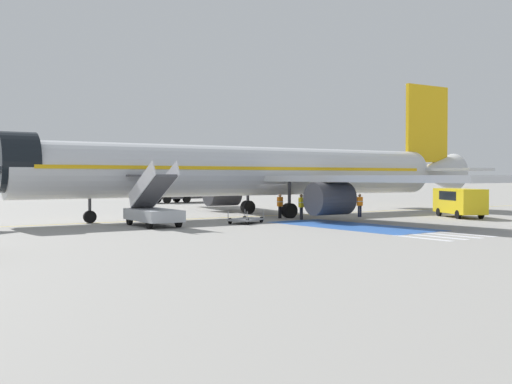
# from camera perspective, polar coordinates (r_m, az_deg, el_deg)

# --- Properties ---
(ground_plane) EXTENTS (600.00, 600.00, 0.00)m
(ground_plane) POSITION_cam_1_polar(r_m,az_deg,el_deg) (46.35, 0.93, -2.34)
(ground_plane) COLOR gray
(apron_leadline_yellow) EXTENTS (79.19, 5.80, 0.01)m
(apron_leadline_yellow) POSITION_cam_1_polar(r_m,az_deg,el_deg) (46.24, -0.65, -2.35)
(apron_leadline_yellow) COLOR gold
(apron_leadline_yellow) RESTS_ON ground_plane
(apron_stand_patch_blue) EXTENTS (4.72, 11.48, 0.01)m
(apron_stand_patch_blue) POSITION_cam_1_polar(r_m,az_deg,el_deg) (37.86, 9.02, -3.21)
(apron_stand_patch_blue) COLOR #2856A8
(apron_stand_patch_blue) RESTS_ON ground_plane
(apron_walkway_bar_0) EXTENTS (0.44, 3.60, 0.01)m
(apron_walkway_bar_0) POSITION_cam_1_polar(r_m,az_deg,el_deg) (31.18, 15.54, -4.26)
(apron_walkway_bar_0) COLOR silver
(apron_walkway_bar_0) RESTS_ON ground_plane
(apron_walkway_bar_1) EXTENTS (0.44, 3.60, 0.01)m
(apron_walkway_bar_1) POSITION_cam_1_polar(r_m,az_deg,el_deg) (32.13, 16.87, -4.10)
(apron_walkway_bar_1) COLOR silver
(apron_walkway_bar_1) RESTS_ON ground_plane
(apron_walkway_bar_2) EXTENTS (0.44, 3.60, 0.01)m
(apron_walkway_bar_2) POSITION_cam_1_polar(r_m,az_deg,el_deg) (33.09, 18.13, -3.95)
(apron_walkway_bar_2) COLOR silver
(apron_walkway_bar_2) RESTS_ON ground_plane
(apron_walkway_bar_3) EXTENTS (0.44, 3.60, 0.01)m
(apron_walkway_bar_3) POSITION_cam_1_polar(r_m,az_deg,el_deg) (34.06, 19.31, -3.80)
(apron_walkway_bar_3) COLOR silver
(apron_walkway_bar_3) RESTS_ON ground_plane
(airliner) EXTENTS (45.33, 36.87, 11.66)m
(airliner) POSITION_cam_1_polar(r_m,az_deg,el_deg) (46.53, 0.13, 1.98)
(airliner) COLOR silver
(airliner) RESTS_ON ground_plane
(boarding_stairs_forward) EXTENTS (2.53, 5.35, 4.05)m
(boarding_stairs_forward) POSITION_cam_1_polar(r_m,az_deg,el_deg) (37.83, -9.78, -1.72)
(boarding_stairs_forward) COLOR #ADB2BA
(boarding_stairs_forward) RESTS_ON ground_plane
(fuel_tanker) EXTENTS (10.26, 2.75, 3.35)m
(fuel_tanker) POSITION_cam_1_polar(r_m,az_deg,el_deg) (71.94, -6.48, 0.36)
(fuel_tanker) COLOR #38383D
(fuel_tanker) RESTS_ON ground_plane
(service_van_2) EXTENTS (4.06, 5.35, 2.17)m
(service_van_2) POSITION_cam_1_polar(r_m,az_deg,el_deg) (47.80, 18.81, -0.75)
(service_van_2) COLOR yellow
(service_van_2) RESTS_ON ground_plane
(baggage_cart) EXTENTS (3.00, 2.55, 0.87)m
(baggage_cart) POSITION_cam_1_polar(r_m,az_deg,el_deg) (39.53, -0.96, -2.63)
(baggage_cart) COLOR gray
(baggage_cart) RESTS_ON ground_plane
(ground_crew_0) EXTENTS (0.48, 0.34, 1.77)m
(ground_crew_0) POSITION_cam_1_polar(r_m,az_deg,el_deg) (46.35, 9.85, -1.10)
(ground_crew_0) COLOR #191E38
(ground_crew_0) RESTS_ON ground_plane
(ground_crew_1) EXTENTS (0.46, 0.30, 1.82)m
(ground_crew_1) POSITION_cam_1_polar(r_m,az_deg,el_deg) (44.27, 2.30, -1.15)
(ground_crew_1) COLOR black
(ground_crew_1) RESTS_ON ground_plane
(ground_crew_2) EXTENTS (0.47, 0.33, 1.83)m
(ground_crew_2) POSITION_cam_1_polar(r_m,az_deg,el_deg) (42.92, 4.34, -1.23)
(ground_crew_2) COLOR #2D2D33
(ground_crew_2) RESTS_ON ground_plane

